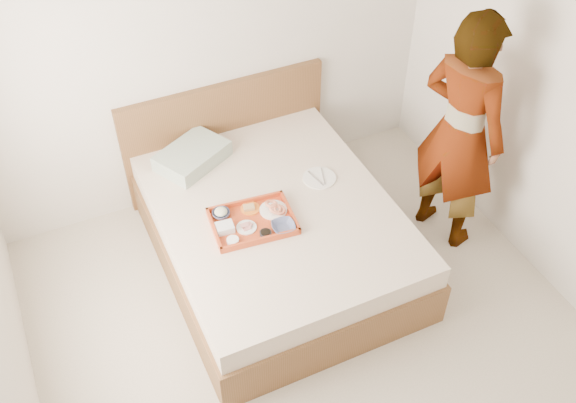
{
  "coord_description": "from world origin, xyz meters",
  "views": [
    {
      "loc": [
        -1.23,
        -1.97,
        3.66
      ],
      "look_at": [
        0.11,
        0.9,
        0.65
      ],
      "focal_mm": 40.72,
      "sensor_mm": 36.0,
      "label": 1
    }
  ],
  "objects_px": {
    "tray": "(253,221)",
    "dinner_plate": "(319,178)",
    "bed": "(276,234)",
    "person": "(460,133)"
  },
  "relations": [
    {
      "from": "bed",
      "to": "tray",
      "type": "bearing_deg",
      "value": -158.11
    },
    {
      "from": "tray",
      "to": "dinner_plate",
      "type": "xyz_separation_m",
      "value": [
        0.61,
        0.22,
        -0.02
      ]
    },
    {
      "from": "tray",
      "to": "person",
      "type": "distance_m",
      "value": 1.54
    },
    {
      "from": "tray",
      "to": "person",
      "type": "xyz_separation_m",
      "value": [
        1.49,
        -0.16,
        0.36
      ]
    },
    {
      "from": "bed",
      "to": "dinner_plate",
      "type": "relative_size",
      "value": 8.29
    },
    {
      "from": "dinner_plate",
      "to": "bed",
      "type": "bearing_deg",
      "value": -161.53
    },
    {
      "from": "bed",
      "to": "person",
      "type": "relative_size",
      "value": 1.09
    },
    {
      "from": "dinner_plate",
      "to": "person",
      "type": "bearing_deg",
      "value": -23.13
    },
    {
      "from": "bed",
      "to": "tray",
      "type": "distance_m",
      "value": 0.36
    },
    {
      "from": "bed",
      "to": "dinner_plate",
      "type": "height_order",
      "value": "dinner_plate"
    }
  ]
}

